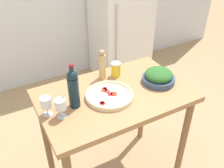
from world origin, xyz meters
name	(u,v)px	position (x,y,z in m)	size (l,w,h in m)	color
refrigerator	(121,18)	(1.01, 1.62, 0.88)	(0.74, 0.67, 1.76)	white
prep_counter	(114,108)	(0.00, 0.00, 0.82)	(1.13, 0.72, 0.96)	#A87A4C
wine_bottle	(73,88)	(-0.31, 0.00, 1.11)	(0.08, 0.08, 0.33)	#142833
wine_glass_near	(60,105)	(-0.43, -0.06, 1.05)	(0.07, 0.07, 0.14)	silver
wine_glass_far	(46,103)	(-0.50, 0.00, 1.05)	(0.07, 0.07, 0.14)	silver
pepper_mill	(102,65)	(0.02, 0.23, 1.08)	(0.06, 0.06, 0.25)	tan
salad_bowl	(159,77)	(0.38, -0.04, 1.01)	(0.26, 0.26, 0.12)	#384C6B
homemade_pizza	(109,95)	(-0.06, -0.03, 0.97)	(0.35, 0.35, 0.04)	beige
salt_canister	(116,69)	(0.13, 0.21, 1.02)	(0.08, 0.08, 0.12)	yellow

